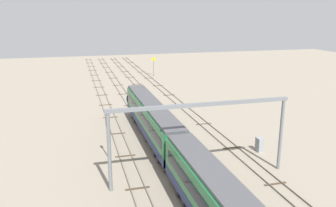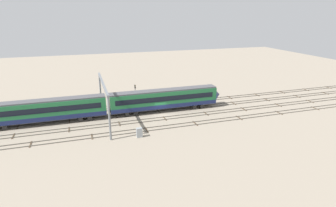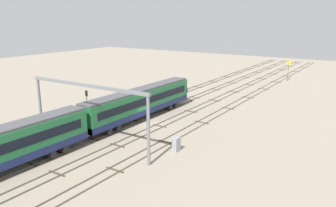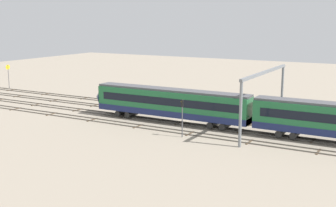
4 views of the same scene
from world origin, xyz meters
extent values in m
plane|color=gray|center=(0.00, 0.00, 0.00)|extent=(195.35, 195.35, 0.00)
cube|color=#59544C|center=(0.00, -7.45, 0.08)|extent=(179.35, 0.07, 0.16)
cube|color=#59544C|center=(0.00, -6.01, 0.08)|extent=(179.35, 0.07, 0.16)
cube|color=#473828|center=(-14.95, -6.73, 0.04)|extent=(0.24, 2.40, 0.08)
cube|color=#473828|center=(-4.98, -6.73, 0.04)|extent=(0.24, 2.40, 0.08)
cube|color=#473828|center=(4.98, -6.73, 0.04)|extent=(0.24, 2.40, 0.08)
cube|color=#473828|center=(14.95, -6.73, 0.04)|extent=(0.24, 2.40, 0.08)
cube|color=#473828|center=(24.91, -6.73, 0.04)|extent=(0.24, 2.40, 0.08)
cube|color=#473828|center=(34.87, -6.73, 0.04)|extent=(0.24, 2.40, 0.08)
cube|color=#473828|center=(44.84, -6.73, 0.04)|extent=(0.24, 2.40, 0.08)
cube|color=#59544C|center=(0.00, -2.96, 0.08)|extent=(179.35, 0.07, 0.16)
cube|color=#59544C|center=(0.00, -1.53, 0.08)|extent=(179.35, 0.07, 0.16)
cube|color=#473828|center=(-18.88, -2.24, 0.04)|extent=(0.24, 2.40, 0.08)
cube|color=#473828|center=(-9.44, -2.24, 0.04)|extent=(0.24, 2.40, 0.08)
cube|color=#473828|center=(0.00, -2.24, 0.04)|extent=(0.24, 2.40, 0.08)
cube|color=#473828|center=(9.44, -2.24, 0.04)|extent=(0.24, 2.40, 0.08)
cube|color=#473828|center=(18.88, -2.24, 0.04)|extent=(0.24, 2.40, 0.08)
cube|color=#473828|center=(28.32, -2.24, 0.04)|extent=(0.24, 2.40, 0.08)
cube|color=#473828|center=(37.76, -2.24, 0.04)|extent=(0.24, 2.40, 0.08)
cube|color=#59544C|center=(0.00, 1.53, 0.08)|extent=(179.35, 0.07, 0.16)
cube|color=#59544C|center=(0.00, 2.96, 0.08)|extent=(179.35, 0.07, 0.16)
cube|color=#473828|center=(-18.88, 2.24, 0.04)|extent=(0.24, 2.40, 0.08)
cube|color=#473828|center=(-9.44, 2.24, 0.04)|extent=(0.24, 2.40, 0.08)
cube|color=#473828|center=(0.00, 2.24, 0.04)|extent=(0.24, 2.40, 0.08)
cube|color=#473828|center=(9.44, 2.24, 0.04)|extent=(0.24, 2.40, 0.08)
cube|color=#473828|center=(18.88, 2.24, 0.04)|extent=(0.24, 2.40, 0.08)
cube|color=#473828|center=(28.32, 2.24, 0.04)|extent=(0.24, 2.40, 0.08)
cube|color=#473828|center=(37.76, 2.24, 0.04)|extent=(0.24, 2.40, 0.08)
cube|color=#59544C|center=(0.00, 6.01, 0.08)|extent=(179.35, 0.07, 0.16)
cube|color=#59544C|center=(0.00, 7.45, 0.08)|extent=(179.35, 0.07, 0.16)
cube|color=#473828|center=(-20.38, 6.73, 0.04)|extent=(0.24, 2.40, 0.08)
cube|color=#473828|center=(-12.23, 6.73, 0.04)|extent=(0.24, 2.40, 0.08)
cube|color=#473828|center=(-4.08, 6.73, 0.04)|extent=(0.24, 2.40, 0.08)
cube|color=#473828|center=(4.08, 6.73, 0.04)|extent=(0.24, 2.40, 0.08)
cube|color=#473828|center=(12.23, 6.73, 0.04)|extent=(0.24, 2.40, 0.08)
cube|color=#473828|center=(20.38, 6.73, 0.04)|extent=(0.24, 2.40, 0.08)
cube|color=#473828|center=(28.53, 6.73, 0.04)|extent=(0.24, 2.40, 0.08)
cube|color=#1E6638|center=(1.32, 2.24, 2.86)|extent=(24.00, 2.90, 3.60)
cube|color=navy|center=(1.32, 2.24, 1.51)|extent=(24.00, 2.94, 0.90)
cube|color=#4C4C51|center=(1.32, 2.24, 4.81)|extent=(24.00, 2.50, 0.30)
cube|color=black|center=(1.32, 0.78, 3.29)|extent=(22.00, 0.04, 1.10)
cube|color=black|center=(1.32, 3.70, 3.29)|extent=(22.00, 0.04, 1.10)
cylinder|color=black|center=(-7.26, 2.24, 0.61)|extent=(0.90, 2.70, 0.90)
cylinder|color=black|center=(-5.46, 2.24, 0.61)|extent=(0.90, 2.70, 0.90)
cylinder|color=black|center=(8.10, 2.24, 0.61)|extent=(0.90, 2.70, 0.90)
cylinder|color=black|center=(9.90, 2.24, 0.61)|extent=(0.90, 2.70, 0.90)
cylinder|color=black|center=(-16.70, 2.24, 0.61)|extent=(0.90, 2.70, 0.90)
cylinder|color=black|center=(-14.90, 2.24, 0.61)|extent=(0.90, 2.70, 0.90)
cone|color=navy|center=(14.12, 2.24, 2.68)|extent=(1.60, 3.24, 3.24)
cylinder|color=slate|center=(-11.87, -8.97, 3.88)|extent=(0.36, 0.36, 7.76)
cylinder|color=slate|center=(-11.87, 9.26, 3.88)|extent=(0.36, 0.36, 7.76)
cube|color=slate|center=(-11.87, 0.14, 7.94)|extent=(0.40, 18.83, 0.35)
cylinder|color=#4C4C51|center=(47.73, -8.69, 2.52)|extent=(0.12, 0.12, 5.04)
cylinder|color=yellow|center=(47.77, -8.69, 4.56)|extent=(0.05, 1.07, 1.07)
cube|color=black|center=(47.80, -8.69, 4.56)|extent=(0.02, 0.48, 0.12)
cylinder|color=#4C4C51|center=(-3.94, 8.68, 1.98)|extent=(0.14, 0.14, 3.97)
cube|color=black|center=(-3.94, 8.68, 4.42)|extent=(0.20, 0.32, 0.90)
sphere|color=yellow|center=(-3.83, 8.68, 4.61)|extent=(0.20, 0.20, 0.20)
sphere|color=#262626|center=(-3.83, 8.68, 4.22)|extent=(0.20, 0.20, 0.20)
cube|color=gray|center=(-6.91, -9.45, 0.87)|extent=(1.01, 0.63, 1.75)
cube|color=#333333|center=(-6.40, -9.45, 1.14)|extent=(0.02, 0.44, 0.24)
camera|label=1|loc=(-42.39, 11.89, 16.62)|focal=37.01mm
camera|label=2|loc=(-15.72, -53.38, 21.08)|focal=29.50mm
camera|label=3|loc=(-39.63, -29.60, 15.87)|focal=36.28mm
camera|label=4|loc=(-28.80, 56.69, 14.91)|focal=46.74mm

